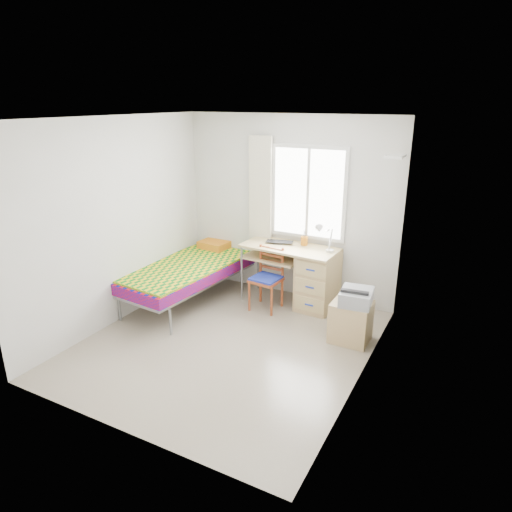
{
  "coord_description": "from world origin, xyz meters",
  "views": [
    {
      "loc": [
        2.55,
        -4.13,
        2.79
      ],
      "look_at": [
        0.1,
        0.55,
        0.96
      ],
      "focal_mm": 32.0,
      "sensor_mm": 36.0,
      "label": 1
    }
  ],
  "objects_px": {
    "desk": "(313,277)",
    "chair": "(268,274)",
    "bed": "(191,268)",
    "cabinet": "(351,322)",
    "printer": "(356,297)"
  },
  "relations": [
    {
      "from": "chair",
      "to": "desk",
      "type": "bearing_deg",
      "value": 35.14
    },
    {
      "from": "chair",
      "to": "cabinet",
      "type": "height_order",
      "value": "chair"
    },
    {
      "from": "desk",
      "to": "chair",
      "type": "relative_size",
      "value": 1.56
    },
    {
      "from": "bed",
      "to": "cabinet",
      "type": "distance_m",
      "value": 2.44
    },
    {
      "from": "printer",
      "to": "cabinet",
      "type": "bearing_deg",
      "value": 167.89
    },
    {
      "from": "bed",
      "to": "desk",
      "type": "distance_m",
      "value": 1.76
    },
    {
      "from": "desk",
      "to": "chair",
      "type": "xyz_separation_m",
      "value": [
        -0.54,
        -0.31,
        0.04
      ]
    },
    {
      "from": "bed",
      "to": "desk",
      "type": "height_order",
      "value": "bed"
    },
    {
      "from": "printer",
      "to": "chair",
      "type": "bearing_deg",
      "value": 157.91
    },
    {
      "from": "chair",
      "to": "cabinet",
      "type": "bearing_deg",
      "value": -10.57
    },
    {
      "from": "cabinet",
      "to": "bed",
      "type": "bearing_deg",
      "value": 176.09
    },
    {
      "from": "bed",
      "to": "printer",
      "type": "relative_size",
      "value": 5.06
    },
    {
      "from": "bed",
      "to": "cabinet",
      "type": "bearing_deg",
      "value": 2.0
    },
    {
      "from": "bed",
      "to": "cabinet",
      "type": "height_order",
      "value": "bed"
    },
    {
      "from": "desk",
      "to": "cabinet",
      "type": "height_order",
      "value": "desk"
    }
  ]
}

